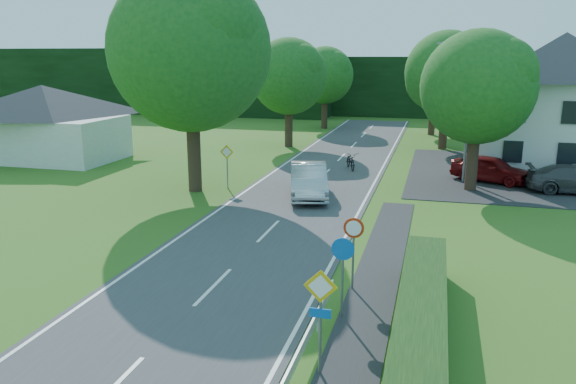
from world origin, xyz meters
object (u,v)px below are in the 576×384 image
(streetlight, at_px, (466,105))
(parked_car_red, at_px, (491,169))
(motorcycle, at_px, (351,161))
(moving_car, at_px, (309,180))
(parasol, at_px, (535,154))

(streetlight, xyz_separation_m, parked_car_red, (1.64, 0.39, -3.66))
(motorcycle, distance_m, parked_car_red, 8.55)
(moving_car, xyz_separation_m, motorcycle, (1.00, 7.78, -0.31))
(motorcycle, xyz_separation_m, parked_car_red, (8.41, -1.55, 0.21))
(streetlight, bearing_deg, moving_car, -143.07)
(motorcycle, bearing_deg, moving_car, -117.78)
(streetlight, height_order, parked_car_red, streetlight)
(streetlight, height_order, parasol, streetlight)
(moving_car, relative_size, parasol, 2.44)
(moving_car, height_order, motorcycle, moving_car)
(parasol, bearing_deg, parked_car_red, -123.07)
(parked_car_red, bearing_deg, parasol, -6.78)
(streetlight, relative_size, parked_car_red, 1.79)
(moving_car, height_order, parasol, parasol)
(streetlight, height_order, moving_car, streetlight)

